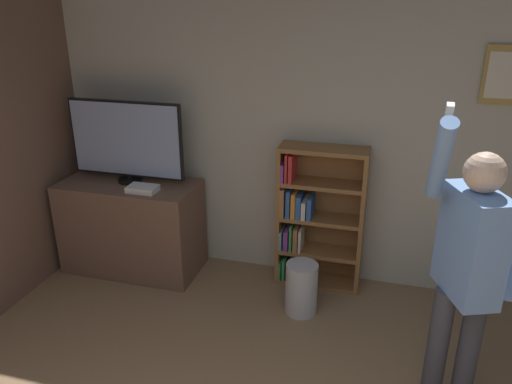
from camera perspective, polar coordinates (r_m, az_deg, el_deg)
The scene contains 7 objects.
wall_back at distance 4.42m, azimuth 6.07°, elevation 6.54°, with size 6.60×0.09×2.70m.
tv_ledge at distance 4.90m, azimuth -13.96°, elevation -3.83°, with size 1.27×0.61×0.88m.
television at distance 4.65m, azimuth -14.61°, elevation 5.67°, with size 1.08×0.22×0.75m.
game_console at distance 4.49m, azimuth -12.83°, elevation 0.36°, with size 0.26×0.17×0.05m.
bookshelf at distance 4.48m, azimuth 6.52°, elevation -3.02°, with size 0.76×0.28×1.30m.
person at distance 3.15m, azimuth 23.07°, elevation -7.66°, with size 0.57×0.57×2.02m.
waste_bin at distance 4.24m, azimuth 5.21°, elevation -10.90°, with size 0.27×0.27×0.45m.
Camera 1 is at (0.69, -1.10, 2.51)m, focal length 35.00 mm.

